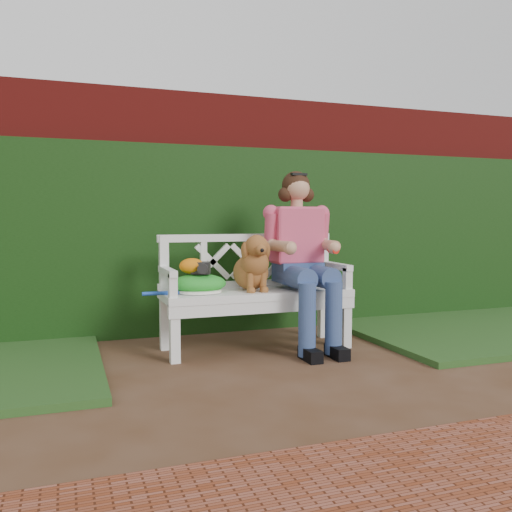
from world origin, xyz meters
name	(u,v)px	position (x,y,z in m)	size (l,w,h in m)	color
ground	(287,382)	(0.00, 0.00, 0.00)	(60.00, 60.00, 0.00)	#422716
brick_wall	(211,213)	(0.00, 1.90, 1.10)	(10.00, 0.30, 2.20)	maroon
ivy_hedge	(217,240)	(0.00, 1.68, 0.85)	(10.00, 0.18, 1.70)	#14360F
grass_right	(483,327)	(2.40, 0.90, 0.03)	(2.60, 2.00, 0.05)	#1D4619
brick_paving	(456,502)	(0.00, -1.60, 0.01)	(4.00, 1.20, 0.03)	maroon
garden_bench	(256,319)	(0.11, 0.90, 0.24)	(1.58, 0.60, 0.48)	white
seated_woman	(299,259)	(0.47, 0.88, 0.71)	(0.60, 0.80, 1.43)	#FF436E
dog	(252,262)	(0.06, 0.87, 0.70)	(0.30, 0.41, 0.45)	#A26424
tennis_racket	(196,291)	(-0.39, 0.84, 0.50)	(0.63, 0.26, 0.03)	silver
green_bag	(199,283)	(-0.36, 0.89, 0.55)	(0.43, 0.33, 0.15)	green
camera_item	(201,268)	(-0.35, 0.87, 0.67)	(0.14, 0.10, 0.09)	black
baseball_glove	(192,266)	(-0.42, 0.89, 0.69)	(0.19, 0.14, 0.12)	#CA670B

